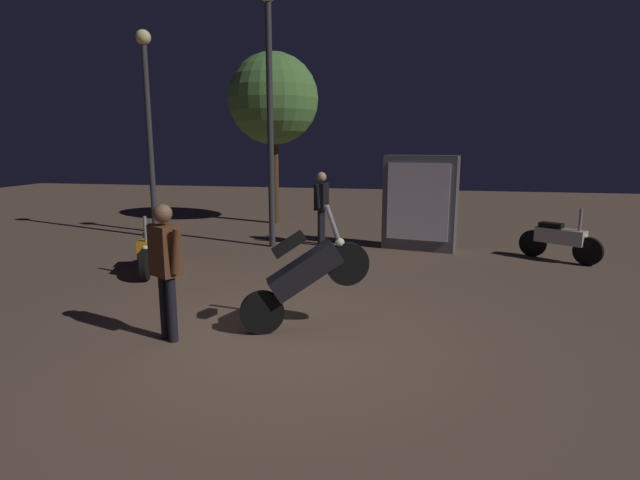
# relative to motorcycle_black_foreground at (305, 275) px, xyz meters

# --- Properties ---
(ground_plane) EXTENTS (40.00, 40.00, 0.00)m
(ground_plane) POSITION_rel_motorcycle_black_foreground_xyz_m (-0.12, -0.30, -0.74)
(ground_plane) COLOR brown
(motorcycle_black_foreground) EXTENTS (1.58, 0.70, 1.63)m
(motorcycle_black_foreground) POSITION_rel_motorcycle_black_foreground_xyz_m (0.00, 0.00, 0.00)
(motorcycle_black_foreground) COLOR black
(motorcycle_black_foreground) RESTS_ON ground_plane
(motorcycle_white_parked_left) EXTENTS (1.41, 1.05, 1.11)m
(motorcycle_white_parked_left) POSITION_rel_motorcycle_black_foreground_xyz_m (4.24, 4.79, -0.31)
(motorcycle_white_parked_left) COLOR black
(motorcycle_white_parked_left) RESTS_ON ground_plane
(motorcycle_orange_parked_right) EXTENTS (0.61, 1.61, 1.11)m
(motorcycle_orange_parked_right) POSITION_rel_motorcycle_black_foreground_xyz_m (-3.44, 2.32, -0.31)
(motorcycle_orange_parked_right) COLOR black
(motorcycle_orange_parked_right) RESTS_ON ground_plane
(person_rider_beside) EXTENTS (0.61, 0.42, 1.68)m
(person_rider_beside) POSITION_rel_motorcycle_black_foreground_xyz_m (-1.57, -0.61, 0.26)
(person_rider_beside) COLOR black
(person_rider_beside) RESTS_ON ground_plane
(person_bystander_far) EXTENTS (0.30, 0.67, 1.71)m
(person_bystander_far) POSITION_rel_motorcycle_black_foreground_xyz_m (-0.82, 5.44, 0.28)
(person_bystander_far) COLOR black
(person_bystander_far) RESTS_ON ground_plane
(streetlamp_near) EXTENTS (0.36, 0.36, 5.65)m
(streetlamp_near) POSITION_rel_motorcycle_black_foreground_xyz_m (-1.91, 5.04, 2.79)
(streetlamp_near) COLOR #38383D
(streetlamp_near) RESTS_ON ground_plane
(streetlamp_far) EXTENTS (0.36, 0.36, 5.01)m
(streetlamp_far) POSITION_rel_motorcycle_black_foreground_xyz_m (-5.18, 5.62, 2.43)
(streetlamp_far) COLOR #38383D
(streetlamp_far) RESTS_ON ground_plane
(tree_left_bg) EXTENTS (2.58, 2.58, 4.88)m
(tree_left_bg) POSITION_rel_motorcycle_black_foreground_xyz_m (-2.79, 8.35, 2.83)
(tree_left_bg) COLOR #4C331E
(tree_left_bg) RESTS_ON ground_plane
(kiosk_billboard) EXTENTS (1.67, 0.81, 2.10)m
(kiosk_billboard) POSITION_rel_motorcycle_black_foreground_xyz_m (1.42, 5.37, 0.31)
(kiosk_billboard) COLOR #595960
(kiosk_billboard) RESTS_ON ground_plane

